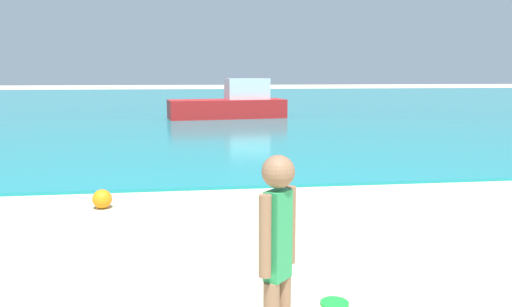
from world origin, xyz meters
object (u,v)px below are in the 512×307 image
(frisbee, at_px, (335,303))
(person_standing, at_px, (278,260))
(boat_near, at_px, (231,104))
(beach_ball, at_px, (102,199))

(frisbee, bearing_deg, person_standing, -122.73)
(boat_near, bearing_deg, beach_ball, 69.81)
(beach_ball, bearing_deg, frisbee, -54.86)
(frisbee, height_order, boat_near, boat_near)
(frisbee, xyz_separation_m, boat_near, (0.78, 19.39, 0.68))
(frisbee, relative_size, beach_ball, 0.86)
(person_standing, xyz_separation_m, frisbee, (0.76, 1.18, -0.90))
(boat_near, bearing_deg, person_standing, 78.04)
(person_standing, relative_size, beach_ball, 5.28)
(frisbee, height_order, beach_ball, beach_ball)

